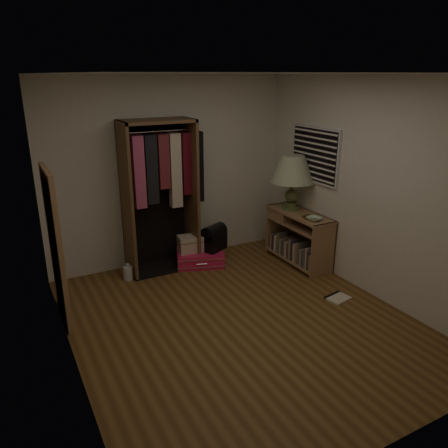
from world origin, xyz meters
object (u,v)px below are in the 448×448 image
Objects in this scene: train_case at (190,243)px; white_jug at (128,273)px; floor_mirror at (56,247)px; pink_suitcase at (200,257)px; black_bag at (214,237)px; table_lamp at (293,170)px; open_wardrobe at (162,182)px; console_bookshelf at (297,236)px.

train_case is 1.66× the size of white_jug.
train_case is (1.84, 0.65, -0.53)m from floor_mirror.
white_jug is at bearing -160.39° from pink_suitcase.
white_jug is (-1.25, 0.05, -0.30)m from black_bag.
black_bag is at bearing 14.19° from floor_mirror.
floor_mirror is 2.10× the size of table_lamp.
pink_suitcase is at bearing 163.48° from table_lamp.
white_jug is (-0.93, -0.05, -0.23)m from train_case.
floor_mirror reaches higher than train_case.
open_wardrobe is 1.73m from floor_mirror.
open_wardrobe reaches higher than table_lamp.
console_bookshelf is 1.53m from train_case.
train_case is (-0.12, 0.05, 0.22)m from pink_suitcase.
pink_suitcase is 1.06m from white_jug.
train_case reaches higher than white_jug.
open_wardrobe is 1.08m from black_bag.
pink_suitcase is (0.45, -0.17, -1.12)m from open_wardrobe.
open_wardrobe is at bearing 157.11° from console_bookshelf.
open_wardrobe is 1.21× the size of floor_mirror.
table_lamp is (1.08, -0.33, 0.92)m from black_bag.
open_wardrobe is 2.57× the size of pink_suitcase.
floor_mirror is at bearing -179.35° from console_bookshelf.
black_bag is 1.81× the size of white_jug.
train_case is 0.92× the size of black_bag.
black_bag is at bearing -18.81° from open_wardrobe.
open_wardrobe is at bearing 27.01° from floor_mirror.
console_bookshelf is 0.66× the size of floor_mirror.
floor_mirror is 2.02m from train_case.
black_bag reaches higher than white_jug.
open_wardrobe is 1.29m from white_jug.
white_jug is at bearing 170.76° from table_lamp.
train_case is at bearing -20.11° from open_wardrobe.
floor_mirror is 7.57× the size of white_jug.
floor_mirror is 2.13× the size of pink_suitcase.
black_bag is at bearing 154.76° from console_bookshelf.
black_bag is at bearing 163.28° from table_lamp.
console_bookshelf is at bearing 0.65° from floor_mirror.
pink_suitcase is at bearing -20.25° from open_wardrobe.
floor_mirror is at bearing -146.46° from white_jug.
floor_mirror is 4.19× the size of black_bag.
console_bookshelf is at bearing -13.58° from white_jug.
white_jug is (-2.34, 0.38, -1.22)m from table_lamp.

